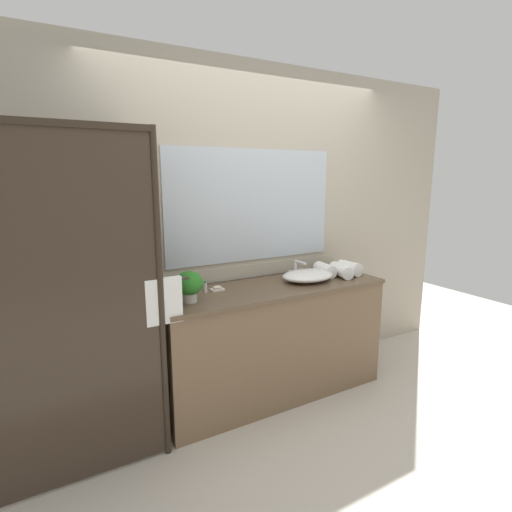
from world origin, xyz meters
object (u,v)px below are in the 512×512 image
at_px(sink_basin, 308,276).
at_px(soap_dish, 217,288).
at_px(potted_plant, 189,285).
at_px(rolled_towel_near_edge, 349,268).
at_px(amenity_bottle_body_wash, 173,290).
at_px(amenity_bottle_conditioner, 205,287).
at_px(rolled_towel_far_edge, 325,270).
at_px(faucet, 296,271).
at_px(rolled_towel_middle, 341,270).

relative_size(sink_basin, soap_dish, 4.35).
height_order(potted_plant, rolled_towel_near_edge, potted_plant).
height_order(potted_plant, amenity_bottle_body_wash, potted_plant).
distance_m(sink_basin, potted_plant, 1.03).
distance_m(amenity_bottle_conditioner, rolled_towel_far_edge, 1.06).
bearing_deg(soap_dish, amenity_bottle_body_wash, 174.99).
bearing_deg(soap_dish, faucet, 3.66).
height_order(amenity_bottle_conditioner, amenity_bottle_body_wash, same).
xyz_separation_m(faucet, rolled_towel_middle, (0.32, -0.19, 0.00)).
xyz_separation_m(soap_dish, rolled_towel_far_edge, (0.96, -0.06, 0.04)).
bearing_deg(potted_plant, amenity_bottle_body_wash, 105.34).
distance_m(potted_plant, amenity_bottle_body_wash, 0.21).
bearing_deg(faucet, rolled_towel_near_edge, -21.55).
height_order(sink_basin, amenity_bottle_conditioner, amenity_bottle_conditioner).
distance_m(potted_plant, rolled_towel_far_edge, 1.24).
relative_size(faucet, amenity_bottle_conditioner, 1.98).
distance_m(faucet, soap_dish, 0.75).
distance_m(soap_dish, rolled_towel_middle, 1.08).
height_order(potted_plant, soap_dish, potted_plant).
relative_size(soap_dish, rolled_towel_middle, 0.39).
bearing_deg(soap_dish, rolled_towel_near_edge, -5.95).
relative_size(amenity_bottle_conditioner, amenity_bottle_body_wash, 0.99).
bearing_deg(rolled_towel_near_edge, rolled_towel_far_edge, 164.82).
height_order(faucet, potted_plant, potted_plant).
distance_m(sink_basin, rolled_towel_near_edge, 0.43).
bearing_deg(soap_dish, sink_basin, -8.37).
relative_size(soap_dish, amenity_bottle_body_wash, 1.16).
bearing_deg(rolled_towel_far_edge, rolled_towel_near_edge, -15.18).
bearing_deg(faucet, sink_basin, -90.00).
distance_m(faucet, potted_plant, 1.04).
xyz_separation_m(soap_dish, rolled_towel_middle, (1.07, -0.14, 0.04)).
distance_m(soap_dish, amenity_bottle_body_wash, 0.33).
bearing_deg(sink_basin, faucet, 90.00).
bearing_deg(rolled_towel_near_edge, soap_dish, 174.05).
height_order(amenity_bottle_body_wash, rolled_towel_far_edge, rolled_towel_far_edge).
xyz_separation_m(faucet, soap_dish, (-0.75, -0.05, -0.04)).
xyz_separation_m(soap_dish, amenity_bottle_conditioner, (-0.10, -0.01, 0.03)).
bearing_deg(potted_plant, amenity_bottle_conditioner, 40.24).
height_order(amenity_bottle_conditioner, rolled_towel_near_edge, rolled_towel_near_edge).
bearing_deg(sink_basin, soap_dish, 171.63).
distance_m(amenity_bottle_body_wash, rolled_towel_far_edge, 1.29).
bearing_deg(potted_plant, rolled_towel_middle, 0.75).
bearing_deg(sink_basin, amenity_bottle_body_wash, 172.64).
bearing_deg(potted_plant, soap_dish, 30.18).
xyz_separation_m(potted_plant, rolled_towel_far_edge, (1.23, 0.10, -0.07)).
bearing_deg(rolled_towel_middle, sink_basin, 174.47).
bearing_deg(amenity_bottle_conditioner, amenity_bottle_body_wash, 170.39).
distance_m(sink_basin, rolled_towel_middle, 0.32).
xyz_separation_m(amenity_bottle_body_wash, rolled_towel_middle, (1.40, -0.17, 0.01)).
relative_size(faucet, soap_dish, 1.70).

